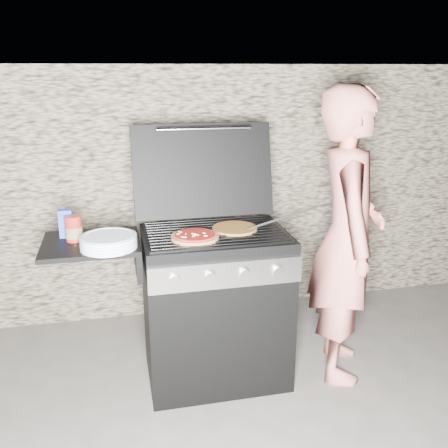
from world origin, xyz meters
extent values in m
plane|color=#494542|center=(0.00, 0.00, 0.00)|extent=(50.00, 50.00, 0.00)
cube|color=gray|center=(0.00, 1.05, 0.90)|extent=(8.00, 0.35, 1.80)
cylinder|color=#C0882F|center=(0.11, 0.01, 0.92)|extent=(0.27, 0.27, 0.01)
cylinder|color=maroon|center=(-0.75, 0.03, 0.97)|extent=(0.10, 0.10, 0.14)
cube|color=#2437AC|center=(-0.80, 0.10, 0.98)|extent=(0.07, 0.04, 0.15)
cylinder|color=white|center=(-0.58, -0.12, 0.94)|extent=(0.37, 0.37, 0.07)
imported|color=#C96B61|center=(0.75, -0.09, 0.85)|extent=(0.58, 0.72, 1.70)
cylinder|color=black|center=(0.36, 0.00, 0.96)|extent=(0.51, 0.11, 0.10)
camera|label=1|loc=(-0.52, -2.57, 1.77)|focal=40.00mm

